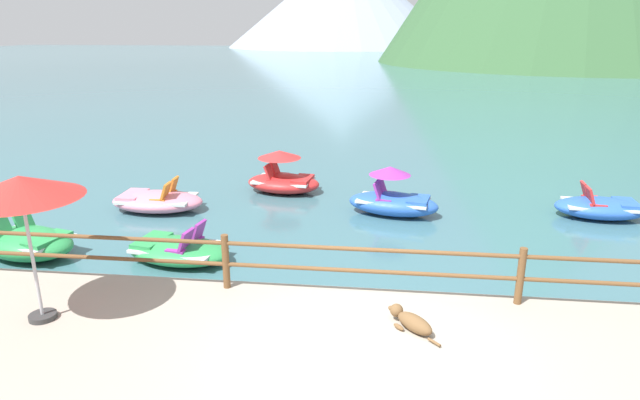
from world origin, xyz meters
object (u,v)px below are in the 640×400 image
(dog_resting, at_px, (411,321))
(pedal_boat_4, at_px, (157,201))
(pedal_boat_0, at_px, (600,207))
(pedal_boat_5, at_px, (178,250))
(beach_umbrella, at_px, (20,189))
(pedal_boat_3, at_px, (283,178))
(pedal_boat_1, at_px, (393,199))
(pedal_boat_2, at_px, (28,242))

(dog_resting, height_order, pedal_boat_4, pedal_boat_4)
(pedal_boat_0, distance_m, pedal_boat_5, 10.35)
(beach_umbrella, xyz_separation_m, pedal_boat_4, (-0.82, 6.19, -2.18))
(dog_resting, height_order, pedal_boat_3, pedal_boat_3)
(beach_umbrella, distance_m, pedal_boat_5, 3.95)
(beach_umbrella, relative_size, dog_resting, 2.60)
(beach_umbrella, xyz_separation_m, pedal_boat_3, (2.17, 8.24, -2.02))
(pedal_boat_0, relative_size, pedal_boat_5, 0.94)
(pedal_boat_1, bearing_deg, beach_umbrella, -129.00)
(dog_resting, height_order, pedal_boat_1, pedal_boat_1)
(pedal_boat_2, height_order, pedal_boat_4, pedal_boat_2)
(beach_umbrella, relative_size, pedal_boat_0, 1.00)
(beach_umbrella, bearing_deg, pedal_boat_3, 75.25)
(beach_umbrella, relative_size, pedal_boat_4, 0.93)
(dog_resting, bearing_deg, beach_umbrella, -176.24)
(pedal_boat_4, bearing_deg, beach_umbrella, -82.44)
(beach_umbrella, height_order, pedal_boat_0, beach_umbrella)
(pedal_boat_5, bearing_deg, pedal_boat_0, 21.48)
(dog_resting, distance_m, pedal_boat_0, 8.27)
(dog_resting, xyz_separation_m, pedal_boat_5, (-4.61, 2.79, -0.28))
(pedal_boat_3, height_order, pedal_boat_5, pedal_boat_3)
(beach_umbrella, relative_size, pedal_boat_5, 0.93)
(pedal_boat_0, xyz_separation_m, pedal_boat_1, (-5.20, -0.36, 0.14))
(pedal_boat_3, relative_size, pedal_boat_4, 0.95)
(beach_umbrella, xyz_separation_m, pedal_boat_5, (0.90, 3.15, -2.20))
(beach_umbrella, height_order, pedal_boat_5, beach_umbrella)
(dog_resting, bearing_deg, pedal_boat_0, 52.67)
(pedal_boat_0, bearing_deg, pedal_boat_5, -158.52)
(dog_resting, distance_m, pedal_boat_5, 5.40)
(beach_umbrella, height_order, dog_resting, beach_umbrella)
(pedal_boat_2, height_order, pedal_boat_5, pedal_boat_2)
(beach_umbrella, bearing_deg, pedal_boat_4, 97.56)
(pedal_boat_3, relative_size, pedal_boat_5, 0.96)
(beach_umbrella, xyz_separation_m, dog_resting, (5.52, 0.36, -1.92))
(dog_resting, relative_size, pedal_boat_5, 0.36)
(pedal_boat_2, bearing_deg, pedal_boat_4, 65.22)
(pedal_boat_4, bearing_deg, pedal_boat_3, 34.39)
(pedal_boat_4, bearing_deg, dog_resting, -42.60)
(beach_umbrella, bearing_deg, pedal_boat_5, 73.98)
(pedal_boat_4, distance_m, pedal_boat_5, 3.50)
(pedal_boat_0, height_order, pedal_boat_1, pedal_boat_1)
(pedal_boat_0, xyz_separation_m, pedal_boat_3, (-8.36, 1.30, 0.15))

